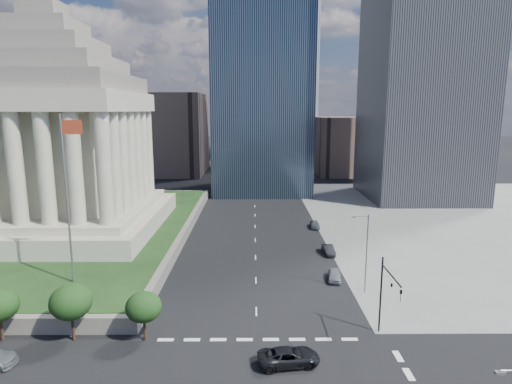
{
  "coord_description": "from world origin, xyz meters",
  "views": [
    {
      "loc": [
        -0.3,
        -24.7,
        22.24
      ],
      "look_at": [
        -0.03,
        21.73,
        13.38
      ],
      "focal_mm": 30.0,
      "sensor_mm": 36.0,
      "label": 1
    }
  ],
  "objects_px": {
    "war_memorial": "(52,116)",
    "flagpole": "(68,191)",
    "street_lamp_north": "(365,249)",
    "parked_sedan_near": "(334,275)",
    "parked_sedan_mid": "(329,250)",
    "pickup_truck": "(289,357)",
    "parked_sedan_far": "(315,224)",
    "traffic_signal_ne": "(387,291)"
  },
  "relations": [
    {
      "from": "war_memorial",
      "to": "flagpole",
      "type": "distance_m",
      "value": 28.16
    },
    {
      "from": "street_lamp_north",
      "to": "parked_sedan_near",
      "type": "height_order",
      "value": "street_lamp_north"
    },
    {
      "from": "street_lamp_north",
      "to": "parked_sedan_mid",
      "type": "relative_size",
      "value": 2.37
    },
    {
      "from": "pickup_truck",
      "to": "parked_sedan_far",
      "type": "distance_m",
      "value": 45.86
    },
    {
      "from": "war_memorial",
      "to": "flagpole",
      "type": "xyz_separation_m",
      "value": [
        12.17,
        -24.0,
        -8.29
      ]
    },
    {
      "from": "traffic_signal_ne",
      "to": "parked_sedan_far",
      "type": "height_order",
      "value": "traffic_signal_ne"
    },
    {
      "from": "flagpole",
      "to": "traffic_signal_ne",
      "type": "xyz_separation_m",
      "value": [
        34.33,
        -10.3,
        -7.86
      ]
    },
    {
      "from": "parked_sedan_near",
      "to": "parked_sedan_mid",
      "type": "bearing_deg",
      "value": 93.2
    },
    {
      "from": "war_memorial",
      "to": "parked_sedan_mid",
      "type": "distance_m",
      "value": 50.71
    },
    {
      "from": "traffic_signal_ne",
      "to": "parked_sedan_mid",
      "type": "relative_size",
      "value": 1.9
    },
    {
      "from": "flagpole",
      "to": "parked_sedan_mid",
      "type": "relative_size",
      "value": 4.74
    },
    {
      "from": "traffic_signal_ne",
      "to": "street_lamp_north",
      "type": "xyz_separation_m",
      "value": [
        0.83,
        11.3,
        0.41
      ]
    },
    {
      "from": "traffic_signal_ne",
      "to": "pickup_truck",
      "type": "xyz_separation_m",
      "value": [
        -9.67,
        -3.93,
        -4.48
      ]
    },
    {
      "from": "parked_sedan_near",
      "to": "parked_sedan_mid",
      "type": "distance_m",
      "value": 10.53
    },
    {
      "from": "flagpole",
      "to": "pickup_truck",
      "type": "height_order",
      "value": "flagpole"
    },
    {
      "from": "traffic_signal_ne",
      "to": "pickup_truck",
      "type": "distance_m",
      "value": 11.36
    },
    {
      "from": "parked_sedan_mid",
      "to": "parked_sedan_near",
      "type": "bearing_deg",
      "value": -98.73
    },
    {
      "from": "traffic_signal_ne",
      "to": "parked_sedan_mid",
      "type": "xyz_separation_m",
      "value": [
        -1.0,
        25.81,
        -4.56
      ]
    },
    {
      "from": "traffic_signal_ne",
      "to": "parked_sedan_mid",
      "type": "distance_m",
      "value": 26.23
    },
    {
      "from": "flagpole",
      "to": "traffic_signal_ne",
      "type": "relative_size",
      "value": 2.5
    },
    {
      "from": "war_memorial",
      "to": "parked_sedan_mid",
      "type": "relative_size",
      "value": 9.25
    },
    {
      "from": "war_memorial",
      "to": "pickup_truck",
      "type": "height_order",
      "value": "war_memorial"
    },
    {
      "from": "parked_sedan_near",
      "to": "war_memorial",
      "type": "bearing_deg",
      "value": 165.7
    },
    {
      "from": "parked_sedan_near",
      "to": "parked_sedan_mid",
      "type": "relative_size",
      "value": 0.97
    },
    {
      "from": "flagpole",
      "to": "parked_sedan_near",
      "type": "xyz_separation_m",
      "value": [
        32.3,
        5.03,
        -12.42
      ]
    },
    {
      "from": "war_memorial",
      "to": "traffic_signal_ne",
      "type": "distance_m",
      "value": 60.0
    },
    {
      "from": "street_lamp_north",
      "to": "parked_sedan_near",
      "type": "bearing_deg",
      "value": 125.36
    },
    {
      "from": "flagpole",
      "to": "parked_sedan_far",
      "type": "relative_size",
      "value": 4.78
    },
    {
      "from": "parked_sedan_mid",
      "to": "pickup_truck",
      "type": "bearing_deg",
      "value": -109.37
    },
    {
      "from": "street_lamp_north",
      "to": "pickup_truck",
      "type": "height_order",
      "value": "street_lamp_north"
    },
    {
      "from": "war_memorial",
      "to": "street_lamp_north",
      "type": "distance_m",
      "value": 54.92
    },
    {
      "from": "war_memorial",
      "to": "parked_sedan_near",
      "type": "bearing_deg",
      "value": -23.1
    },
    {
      "from": "pickup_truck",
      "to": "war_memorial",
      "type": "bearing_deg",
      "value": 35.31
    },
    {
      "from": "parked_sedan_far",
      "to": "parked_sedan_near",
      "type": "bearing_deg",
      "value": -90.33
    },
    {
      "from": "parked_sedan_near",
      "to": "parked_sedan_far",
      "type": "height_order",
      "value": "parked_sedan_far"
    },
    {
      "from": "parked_sedan_far",
      "to": "war_memorial",
      "type": "bearing_deg",
      "value": -169.54
    },
    {
      "from": "war_memorial",
      "to": "street_lamp_north",
      "type": "height_order",
      "value": "war_memorial"
    },
    {
      "from": "street_lamp_north",
      "to": "war_memorial",
      "type": "bearing_deg",
      "value": 154.08
    },
    {
      "from": "war_memorial",
      "to": "street_lamp_north",
      "type": "relative_size",
      "value": 3.9
    },
    {
      "from": "flagpole",
      "to": "parked_sedan_far",
      "type": "height_order",
      "value": "flagpole"
    },
    {
      "from": "flagpole",
      "to": "street_lamp_north",
      "type": "height_order",
      "value": "flagpole"
    },
    {
      "from": "war_memorial",
      "to": "pickup_truck",
      "type": "xyz_separation_m",
      "value": [
        36.83,
        -38.23,
        -20.63
      ]
    }
  ]
}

